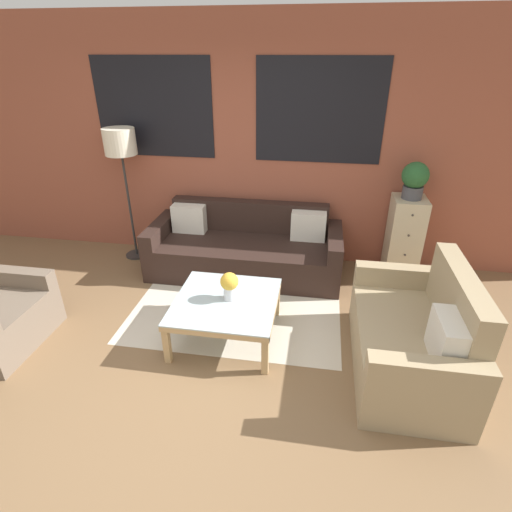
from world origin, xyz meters
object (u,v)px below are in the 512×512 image
Objects in this scene: coffee_table at (226,305)px; flower_vase at (229,284)px; settee_vintage at (414,339)px; floor_lamp at (121,148)px; potted_plant at (415,179)px; drawer_cabinet at (404,238)px; couch_dark at (245,250)px.

flower_vase is at bearing 38.34° from coffee_table.
settee_vintage is 5.41× the size of flower_vase.
potted_plant is at bearing 0.81° from floor_lamp.
floor_lamp reaches higher than potted_plant.
drawer_cabinet is at bearing 40.04° from coffee_table.
flower_vase is (-1.73, -1.45, -0.62)m from potted_plant.
flower_vase is at bearing -41.76° from floor_lamp.
couch_dark is 1.38× the size of floor_lamp.
couch_dark is 1.84m from drawer_cabinet.
coffee_table is 2.30m from drawer_cabinet.
flower_vase is (0.03, 0.03, 0.21)m from coffee_table.
coffee_table is 0.21m from flower_vase.
floor_lamp is at bearing 152.95° from settee_vintage.
settee_vintage is 1.87m from potted_plant.
settee_vintage is 1.50× the size of drawer_cabinet.
potted_plant is (1.82, 0.21, 0.89)m from couch_dark.
potted_plant reaches higher than couch_dark.
settee_vintage is at bearing -40.95° from couch_dark.
flower_vase reaches higher than coffee_table.
potted_plant is 1.52× the size of flower_vase.
floor_lamp is at bearing 138.24° from flower_vase.
floor_lamp is 4.03× the size of potted_plant.
settee_vintage is at bearing -7.25° from flower_vase.
coffee_table is (0.06, -1.27, 0.07)m from couch_dark.
potted_plant reaches higher than settee_vintage.
coffee_table is at bearing -87.33° from couch_dark.
flower_vase is (-1.73, -1.45, 0.08)m from drawer_cabinet.
potted_plant is at bearing 90.00° from drawer_cabinet.
couch_dark reaches higher than flower_vase.
drawer_cabinet is 3.61× the size of flower_vase.
flower_vase is at bearing 172.75° from settee_vintage.
flower_vase is (0.09, -1.24, 0.28)m from couch_dark.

